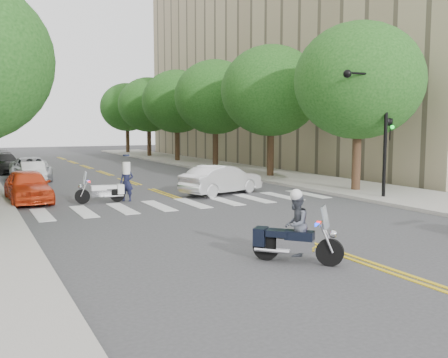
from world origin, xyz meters
TOP-DOWN VIEW (x-y plane):
  - ground at (0.00, 0.00)m, footprint 140.00×140.00m
  - sidewalk_right at (9.50, 22.00)m, footprint 5.00×60.00m
  - building_right at (26.00, 26.00)m, footprint 26.00×44.00m
  - tree_r_0 at (8.80, 6.00)m, footprint 6.40×6.40m
  - tree_r_1 at (8.80, 14.00)m, footprint 6.40×6.40m
  - tree_r_2 at (8.80, 22.00)m, footprint 6.40×6.40m
  - tree_r_3 at (8.80, 30.00)m, footprint 6.40×6.40m
  - tree_r_4 at (8.80, 38.00)m, footprint 6.40×6.40m
  - tree_r_5 at (8.80, 46.00)m, footprint 6.40×6.40m
  - traffic_signal_pole at (7.72, 3.50)m, footprint 2.82×0.42m
  - motorcycle_police at (-1.57, -3.28)m, footprint 1.69×1.84m
  - motorcycle_parked at (-3.33, 8.49)m, footprint 2.15×0.58m
  - officer_standing at (-2.33, 8.45)m, footprint 0.73×0.69m
  - convertible at (2.45, 8.50)m, footprint 4.68×2.86m
  - parked_car_a at (-6.30, 10.07)m, footprint 1.85×4.33m
  - parked_car_b at (-5.20, 18.00)m, footprint 1.45×3.77m
  - parked_car_c at (-5.20, 19.50)m, footprint 2.68×5.26m
  - parked_car_d at (-6.30, 25.69)m, footprint 2.36×4.95m
  - parked_car_e at (-6.03, 34.00)m, footprint 1.75×4.25m

SIDE VIEW (x-z plane):
  - ground at x=0.00m, z-range 0.00..0.00m
  - sidewalk_right at x=9.50m, z-range 0.00..0.15m
  - motorcycle_parked at x=-3.33m, z-range -0.21..1.17m
  - parked_car_b at x=-5.20m, z-range 0.00..1.22m
  - parked_car_d at x=-6.30m, z-range 0.00..1.39m
  - parked_car_c at x=-5.20m, z-range 0.00..1.42m
  - parked_car_e at x=-6.03m, z-range 0.00..1.44m
  - convertible at x=2.45m, z-range 0.00..1.46m
  - parked_car_a at x=-6.30m, z-range 0.00..1.46m
  - motorcycle_police at x=-1.57m, z-range -0.10..1.73m
  - officer_standing at x=-2.33m, z-range 0.00..1.68m
  - traffic_signal_pole at x=7.72m, z-range 0.72..6.72m
  - tree_r_0 at x=8.80m, z-range 1.33..9.78m
  - tree_r_1 at x=8.80m, z-range 1.33..9.78m
  - tree_r_2 at x=8.80m, z-range 1.33..9.78m
  - tree_r_3 at x=8.80m, z-range 1.33..9.78m
  - tree_r_4 at x=8.80m, z-range 1.33..9.78m
  - tree_r_5 at x=8.80m, z-range 1.33..9.78m
  - building_right at x=26.00m, z-range 0.00..22.00m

